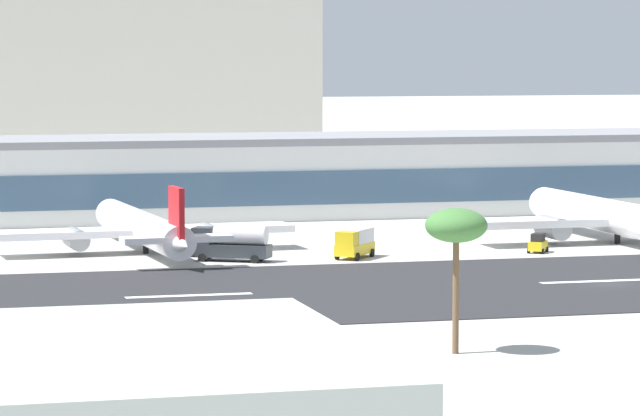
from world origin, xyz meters
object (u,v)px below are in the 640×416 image
object	(u,v)px
service_baggage_tug_1	(538,243)
service_fuel_truck_2	(231,243)
airliner_blue_tail_gate_1	(617,218)
terminal_building	(296,175)
airliner_red_tail_gate_0	(145,229)
foreground_hangar	(114,398)
palm_tree_1	(456,228)
service_box_truck_0	(355,242)

from	to	relation	value
service_baggage_tug_1	service_fuel_truck_2	distance (m)	35.41
airliner_blue_tail_gate_1	service_baggage_tug_1	distance (m)	14.43
terminal_building	service_baggage_tug_1	size ratio (longest dim) A/B	51.98
airliner_red_tail_gate_0	foreground_hangar	bearing A→B (deg)	166.50
palm_tree_1	terminal_building	bearing A→B (deg)	82.21
service_fuel_truck_2	foreground_hangar	world-z (taller)	foreground_hangar
airliner_red_tail_gate_0	service_baggage_tug_1	distance (m)	44.58
service_baggage_tug_1	service_box_truck_0	bearing A→B (deg)	124.49
airliner_red_tail_gate_0	service_fuel_truck_2	world-z (taller)	airliner_red_tail_gate_0
terminal_building	airliner_blue_tail_gate_1	xyz separation A→B (m)	(28.06, -45.55, -2.53)
service_baggage_tug_1	airliner_blue_tail_gate_1	bearing A→B (deg)	-27.67
service_box_truck_0	service_fuel_truck_2	size ratio (longest dim) A/B	0.71
terminal_building	service_fuel_truck_2	size ratio (longest dim) A/B	21.17
foreground_hangar	airliner_blue_tail_gate_1	bearing A→B (deg)	52.28
airliner_blue_tail_gate_1	service_baggage_tug_1	bearing A→B (deg)	116.40
service_box_truck_0	foreground_hangar	distance (m)	96.20
service_baggage_tug_1	palm_tree_1	bearing A→B (deg)	-172.32
terminal_building	palm_tree_1	xyz separation A→B (m)	(-15.57, -113.78, 4.00)
airliner_red_tail_gate_0	palm_tree_1	distance (m)	73.28
airliner_red_tail_gate_0	terminal_building	bearing A→B (deg)	-37.20
foreground_hangar	service_box_truck_0	bearing A→B (deg)	66.11
service_fuel_truck_2	terminal_building	bearing A→B (deg)	-82.42
service_fuel_truck_2	service_baggage_tug_1	bearing A→B (deg)	-152.42
service_baggage_tug_1	foreground_hangar	distance (m)	106.84
service_baggage_tug_1	foreground_hangar	size ratio (longest dim) A/B	0.11
terminal_building	palm_tree_1	distance (m)	114.91
service_baggage_tug_1	service_fuel_truck_2	bearing A→B (deg)	123.26
airliner_blue_tail_gate_1	service_fuel_truck_2	size ratio (longest dim) A/B	5.25
service_box_truck_0	palm_tree_1	bearing A→B (deg)	30.09
terminal_building	airliner_red_tail_gate_0	world-z (taller)	terminal_building
airliner_blue_tail_gate_1	service_baggage_tug_1	world-z (taller)	airliner_blue_tail_gate_1
terminal_building	service_box_truck_0	bearing A→B (deg)	-96.76
airliner_blue_tail_gate_1	service_box_truck_0	distance (m)	34.94
terminal_building	airliner_red_tail_gate_0	bearing A→B (deg)	-123.66
airliner_blue_tail_gate_1	service_box_truck_0	size ratio (longest dim) A/B	7.40
airliner_red_tail_gate_0	airliner_blue_tail_gate_1	world-z (taller)	airliner_blue_tail_gate_1
terminal_building	palm_tree_1	size ratio (longest dim) A/B	16.67
airliner_blue_tail_gate_1	service_baggage_tug_1	size ratio (longest dim) A/B	12.90
airliner_blue_tail_gate_1	palm_tree_1	distance (m)	81.26
airliner_blue_tail_gate_1	airliner_red_tail_gate_0	bearing A→B (deg)	84.73
service_baggage_tug_1	palm_tree_1	xyz separation A→B (m)	(-31.01, -61.55, 8.52)
service_fuel_truck_2	palm_tree_1	bearing A→B (deg)	122.77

